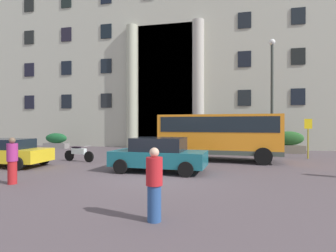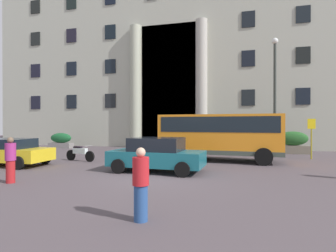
# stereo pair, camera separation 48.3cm
# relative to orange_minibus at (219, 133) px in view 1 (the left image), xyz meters

# --- Properties ---
(ground_plane) EXTENTS (80.00, 64.00, 0.12)m
(ground_plane) POSITION_rel_orange_minibus_xyz_m (-2.29, -5.50, -1.64)
(ground_plane) COLOR #4F4449
(office_building_facade) EXTENTS (41.22, 9.75, 19.46)m
(office_building_facade) POSITION_rel_orange_minibus_xyz_m (-2.30, 11.98, 8.14)
(office_building_facade) COLOR #A8A999
(office_building_facade) RESTS_ON ground_plane
(orange_minibus) EXTENTS (6.86, 2.95, 2.63)m
(orange_minibus) POSITION_rel_orange_minibus_xyz_m (0.00, 0.00, 0.00)
(orange_minibus) COLOR orange
(orange_minibus) RESTS_ON ground_plane
(bus_stop_sign) EXTENTS (0.44, 0.08, 2.42)m
(bus_stop_sign) POSITION_rel_orange_minibus_xyz_m (5.26, 2.04, -0.08)
(bus_stop_sign) COLOR #9E931D
(bus_stop_sign) RESTS_ON ground_plane
(hedge_planter_entrance_right) EXTENTS (2.13, 0.75, 1.58)m
(hedge_planter_entrance_right) POSITION_rel_orange_minibus_xyz_m (4.79, 5.05, -0.82)
(hedge_planter_entrance_right) COLOR #70685A
(hedge_planter_entrance_right) RESTS_ON ground_plane
(hedge_planter_far_east) EXTENTS (2.18, 0.70, 1.67)m
(hedge_planter_far_east) POSITION_rel_orange_minibus_xyz_m (0.38, 5.25, -0.77)
(hedge_planter_far_east) COLOR #715F61
(hedge_planter_far_east) RESTS_ON ground_plane
(hedge_planter_far_west) EXTENTS (2.10, 0.74, 1.32)m
(hedge_planter_far_west) POSITION_rel_orange_minibus_xyz_m (-13.98, 4.89, -0.94)
(hedge_planter_far_west) COLOR slate
(hedge_planter_far_west) RESTS_ON ground_plane
(hedge_planter_west) EXTENTS (1.46, 0.76, 1.55)m
(hedge_planter_west) POSITION_rel_orange_minibus_xyz_m (-4.02, 4.82, -0.83)
(hedge_planter_west) COLOR #656D56
(hedge_planter_west) RESTS_ON ground_plane
(parked_sedan_far) EXTENTS (4.18, 2.17, 1.36)m
(parked_sedan_far) POSITION_rel_orange_minibus_xyz_m (-10.23, -4.49, -0.88)
(parked_sedan_far) COLOR gold
(parked_sedan_far) RESTS_ON ground_plane
(parked_hatchback_near) EXTENTS (4.21, 2.22, 1.50)m
(parked_hatchback_near) POSITION_rel_orange_minibus_xyz_m (-2.47, -4.28, -0.82)
(parked_hatchback_near) COLOR #19616E
(parked_hatchback_near) RESTS_ON ground_plane
(scooter_by_planter) EXTENTS (2.00, 0.66, 0.89)m
(scooter_by_planter) POSITION_rel_orange_minibus_xyz_m (-7.72, -2.07, -1.12)
(scooter_by_planter) COLOR black
(scooter_by_planter) RESTS_ON ground_plane
(motorcycle_far_end) EXTENTS (1.97, 0.59, 0.89)m
(motorcycle_far_end) POSITION_rel_orange_minibus_xyz_m (-11.23, -2.42, -1.13)
(motorcycle_far_end) COLOR black
(motorcycle_far_end) RESTS_ON ground_plane
(pedestrian_woman_dark_dress) EXTENTS (0.36, 0.36, 1.59)m
(pedestrian_woman_dark_dress) POSITION_rel_orange_minibus_xyz_m (-1.06, -10.21, -0.79)
(pedestrian_woman_dark_dress) COLOR navy
(pedestrian_woman_dark_dress) RESTS_ON ground_plane
(pedestrian_man_red_shirt) EXTENTS (0.36, 0.36, 1.63)m
(pedestrian_man_red_shirt) POSITION_rel_orange_minibus_xyz_m (-6.87, -7.77, -0.76)
(pedestrian_man_red_shirt) COLOR #AA1D20
(pedestrian_man_red_shirt) RESTS_ON ground_plane
(lamppost_plaza_centre) EXTENTS (0.40, 0.40, 7.70)m
(lamppost_plaza_centre) POSITION_rel_orange_minibus_xyz_m (3.34, 3.08, 2.90)
(lamppost_plaza_centre) COLOR #303732
(lamppost_plaza_centre) RESTS_ON ground_plane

